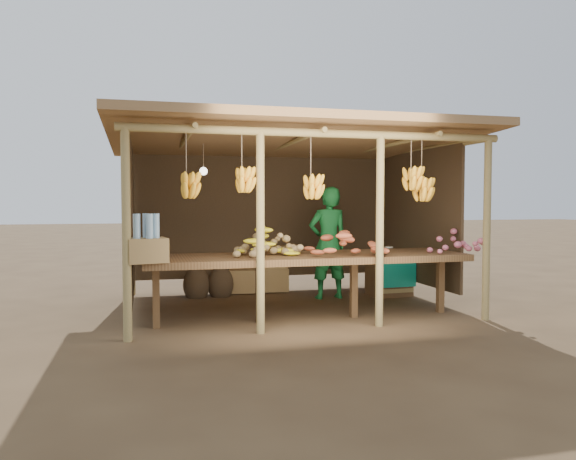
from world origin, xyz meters
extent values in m
plane|color=brown|center=(0.00, 0.00, 0.00)|extent=(60.00, 60.00, 0.00)
cylinder|color=#9F8952|center=(-2.10, -1.50, 1.10)|extent=(0.09, 0.09, 2.20)
cylinder|color=#9F8952|center=(2.10, -1.50, 1.10)|extent=(0.09, 0.09, 2.20)
cylinder|color=#9F8952|center=(-2.10, 1.50, 1.10)|extent=(0.09, 0.09, 2.20)
cylinder|color=#9F8952|center=(2.10, 1.50, 1.10)|extent=(0.09, 0.09, 2.20)
cylinder|color=#9F8952|center=(-0.70, -1.50, 1.10)|extent=(0.09, 0.09, 2.20)
cylinder|color=#9F8952|center=(0.70, -1.50, 1.10)|extent=(0.09, 0.09, 2.20)
cylinder|color=#9F8952|center=(0.00, -1.50, 2.20)|extent=(4.40, 0.09, 0.09)
cylinder|color=#9F8952|center=(0.00, 1.50, 2.20)|extent=(4.40, 0.09, 0.09)
cube|color=#A3794C|center=(0.00, 0.00, 2.29)|extent=(4.70, 3.50, 0.28)
cube|color=#473521|center=(0.00, 1.48, 1.21)|extent=(4.20, 0.04, 1.98)
cube|color=#473521|center=(-2.08, 0.20, 1.21)|extent=(0.04, 2.40, 1.98)
cube|color=#473521|center=(2.08, 0.20, 1.21)|extent=(0.04, 2.40, 1.98)
cube|color=brown|center=(0.00, -0.95, 0.76)|extent=(3.90, 1.05, 0.08)
cube|color=brown|center=(-1.80, -0.95, 0.36)|extent=(0.08, 0.08, 0.72)
cube|color=brown|center=(-0.60, -0.95, 0.36)|extent=(0.08, 0.08, 0.72)
cube|color=brown|center=(0.60, -0.95, 0.36)|extent=(0.08, 0.08, 0.72)
cube|color=brown|center=(1.80, -0.95, 0.36)|extent=(0.08, 0.08, 0.72)
cylinder|color=navy|center=(-1.90, -0.55, 0.86)|extent=(0.35, 0.35, 0.12)
cube|color=olive|center=(-1.90, -1.36, 0.93)|extent=(0.46, 0.39, 0.26)
imported|color=#1A7531|center=(0.72, 0.41, 0.83)|extent=(0.62, 0.42, 1.66)
cube|color=brown|center=(1.71, 0.44, 0.27)|extent=(0.60, 0.52, 0.54)
cube|color=#0D937C|center=(1.71, 0.44, 0.56)|extent=(0.67, 0.59, 0.05)
cube|color=olive|center=(0.08, 1.20, 0.20)|extent=(0.50, 0.43, 0.36)
cube|color=olive|center=(0.08, 1.20, 0.56)|extent=(0.50, 0.43, 0.36)
cube|color=olive|center=(-0.41, 1.20, 0.20)|extent=(0.50, 0.43, 0.36)
ellipsoid|color=#473521|center=(-1.17, 0.99, 0.23)|extent=(0.40, 0.40, 0.54)
ellipsoid|color=#473521|center=(-0.80, 0.99, 0.23)|extent=(0.40, 0.40, 0.54)
camera|label=1|loc=(-1.94, -7.46, 1.45)|focal=35.00mm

